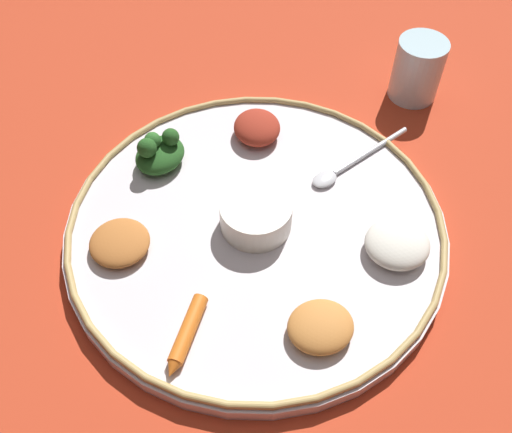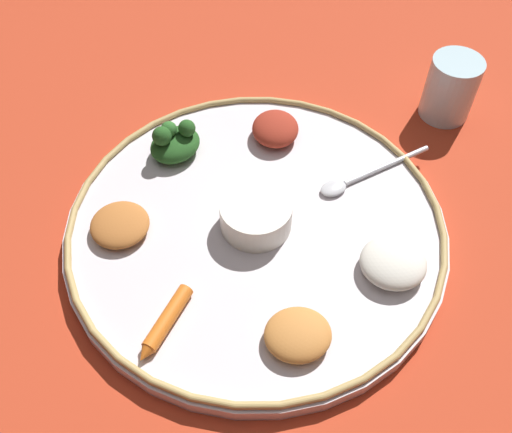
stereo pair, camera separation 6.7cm
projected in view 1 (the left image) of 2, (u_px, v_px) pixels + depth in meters
name	position (u px, v px, depth m)	size (l,w,h in m)	color
ground_plane	(256.00, 234.00, 0.70)	(2.40, 2.40, 0.00)	#B7381E
platter	(256.00, 229.00, 0.69)	(0.45, 0.45, 0.02)	silver
platter_rim	(256.00, 223.00, 0.68)	(0.44, 0.44, 0.01)	tan
center_bowl	(256.00, 214.00, 0.67)	(0.08, 0.08, 0.04)	silver
spoon	(346.00, 166.00, 0.73)	(0.14, 0.10, 0.01)	silver
greens_pile	(159.00, 152.00, 0.73)	(0.09, 0.09, 0.05)	#23511E
carrot_near_spoon	(186.00, 334.00, 0.59)	(0.05, 0.09, 0.02)	orange
mound_squash	(321.00, 327.00, 0.59)	(0.07, 0.06, 0.02)	#C67A38
mound_rice_white	(397.00, 244.00, 0.65)	(0.07, 0.07, 0.03)	silver
mound_chickpea	(120.00, 243.00, 0.65)	(0.07, 0.07, 0.02)	#B2662D
mound_beet	(257.00, 127.00, 0.76)	(0.07, 0.06, 0.03)	maroon
drinking_glass	(417.00, 73.00, 0.82)	(0.07, 0.07, 0.09)	silver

